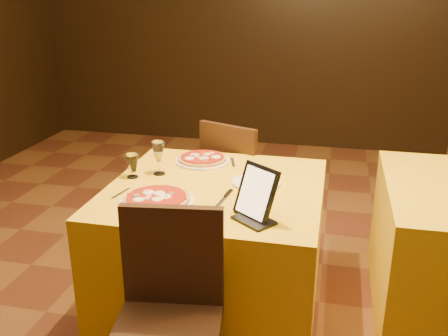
% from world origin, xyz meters
% --- Properties ---
extents(wall_back, '(6.00, 0.01, 2.80)m').
position_xyz_m(wall_back, '(0.00, 3.50, 1.40)').
color(wall_back, black).
rests_on(wall_back, floor).
extents(main_table, '(1.10, 1.10, 0.75)m').
position_xyz_m(main_table, '(-0.20, 0.26, 0.38)').
color(main_table, '#E4AA0E').
rests_on(main_table, floor).
extents(chair_main_near, '(0.50, 0.50, 0.91)m').
position_xyz_m(chair_main_near, '(-0.20, -0.57, 0.46)').
color(chair_main_near, black).
rests_on(chair_main_near, floor).
extents(chair_main_far, '(0.51, 0.51, 0.91)m').
position_xyz_m(chair_main_far, '(-0.20, 1.05, 0.46)').
color(chair_main_far, black).
rests_on(chair_main_far, floor).
extents(pizza_near, '(0.36, 0.36, 0.03)m').
position_xyz_m(pizza_near, '(-0.42, -0.02, 0.77)').
color(pizza_near, white).
rests_on(pizza_near, main_table).
extents(pizza_far, '(0.32, 0.32, 0.03)m').
position_xyz_m(pizza_far, '(-0.36, 0.60, 0.77)').
color(pizza_far, white).
rests_on(pizza_far, main_table).
extents(cutlet_dish, '(0.26, 0.26, 0.03)m').
position_xyz_m(cutlet_dish, '(0.01, 0.33, 0.76)').
color(cutlet_dish, white).
rests_on(cutlet_dish, main_table).
extents(wine_glass, '(0.08, 0.08, 0.19)m').
position_xyz_m(wine_glass, '(-0.54, 0.35, 0.84)').
color(wine_glass, '#D6D479').
rests_on(wine_glass, main_table).
extents(water_glass, '(0.08, 0.08, 0.13)m').
position_xyz_m(water_glass, '(-0.67, 0.27, 0.81)').
color(water_glass, white).
rests_on(water_glass, main_table).
extents(tablet, '(0.22, 0.20, 0.24)m').
position_xyz_m(tablet, '(0.07, -0.07, 0.87)').
color(tablet, black).
rests_on(tablet, main_table).
extents(knife, '(0.05, 0.24, 0.01)m').
position_xyz_m(knife, '(-0.12, 0.07, 0.75)').
color(knife, '#B6B7BE').
rests_on(knife, main_table).
extents(fork_near, '(0.05, 0.15, 0.01)m').
position_xyz_m(fork_near, '(-0.63, 0.04, 0.75)').
color(fork_near, silver).
rests_on(fork_near, main_table).
extents(fork_far, '(0.06, 0.16, 0.01)m').
position_xyz_m(fork_far, '(-0.18, 0.63, 0.75)').
color(fork_far, silver).
rests_on(fork_far, main_table).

